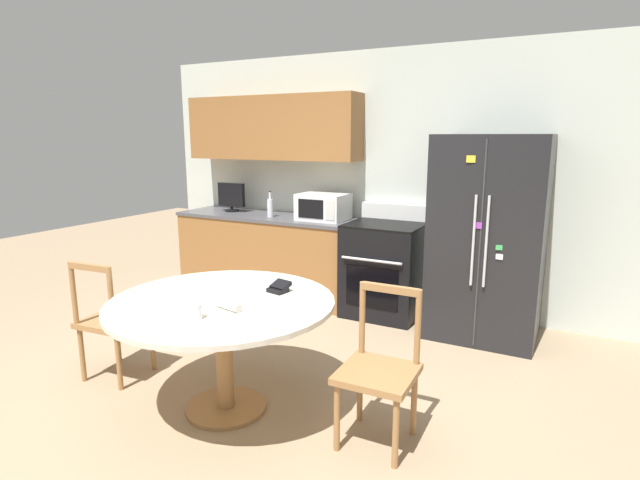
# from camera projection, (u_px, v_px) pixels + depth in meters

# --- Properties ---
(ground_plane) EXTENTS (14.00, 14.00, 0.00)m
(ground_plane) POSITION_uv_depth(u_px,v_px,m) (224.00, 418.00, 3.17)
(ground_plane) COLOR #9E8466
(back_wall) EXTENTS (5.20, 0.44, 2.60)m
(back_wall) POSITION_uv_depth(u_px,v_px,m) (351.00, 166.00, 5.26)
(back_wall) COLOR silver
(back_wall) RESTS_ON ground_plane
(kitchen_counter) EXTENTS (2.06, 0.64, 0.90)m
(kitchen_counter) POSITION_uv_depth(u_px,v_px,m) (268.00, 254.00, 5.60)
(kitchen_counter) COLOR #936033
(kitchen_counter) RESTS_ON ground_plane
(refrigerator) EXTENTS (0.91, 0.80, 1.77)m
(refrigerator) POSITION_uv_depth(u_px,v_px,m) (488.00, 238.00, 4.34)
(refrigerator) COLOR black
(refrigerator) RESTS_ON ground_plane
(oven_range) EXTENTS (0.72, 0.68, 1.08)m
(oven_range) POSITION_uv_depth(u_px,v_px,m) (384.00, 269.00, 4.93)
(oven_range) COLOR black
(oven_range) RESTS_ON ground_plane
(microwave) EXTENTS (0.49, 0.39, 0.27)m
(microwave) POSITION_uv_depth(u_px,v_px,m) (323.00, 207.00, 5.16)
(microwave) COLOR white
(microwave) RESTS_ON kitchen_counter
(countertop_tv) EXTENTS (0.35, 0.16, 0.33)m
(countertop_tv) POSITION_uv_depth(u_px,v_px,m) (231.00, 196.00, 5.73)
(countertop_tv) COLOR black
(countertop_tv) RESTS_ON kitchen_counter
(counter_bottle) EXTENTS (0.07, 0.07, 0.28)m
(counter_bottle) POSITION_uv_depth(u_px,v_px,m) (270.00, 207.00, 5.35)
(counter_bottle) COLOR silver
(counter_bottle) RESTS_ON kitchen_counter
(dining_table) EXTENTS (1.42, 1.42, 0.75)m
(dining_table) POSITION_uv_depth(u_px,v_px,m) (223.00, 318.00, 3.14)
(dining_table) COLOR beige
(dining_table) RESTS_ON ground_plane
(dining_chair_right) EXTENTS (0.43, 0.43, 0.90)m
(dining_chair_right) POSITION_uv_depth(u_px,v_px,m) (379.00, 371.00, 2.86)
(dining_chair_right) COLOR #9E7042
(dining_chair_right) RESTS_ON ground_plane
(dining_chair_left) EXTENTS (0.46, 0.46, 0.90)m
(dining_chair_left) POSITION_uv_depth(u_px,v_px,m) (113.00, 321.00, 3.62)
(dining_chair_left) COLOR #9E7042
(dining_chair_left) RESTS_ON ground_plane
(candle_glass) EXTENTS (0.09, 0.09, 0.09)m
(candle_glass) POSITION_uv_depth(u_px,v_px,m) (194.00, 313.00, 2.79)
(candle_glass) COLOR silver
(candle_glass) RESTS_ON dining_table
(folded_napkin) EXTENTS (0.20, 0.09, 0.05)m
(folded_napkin) POSITION_uv_depth(u_px,v_px,m) (228.00, 305.00, 2.94)
(folded_napkin) COLOR silver
(folded_napkin) RESTS_ON dining_table
(wallet) EXTENTS (0.14, 0.15, 0.07)m
(wallet) POSITION_uv_depth(u_px,v_px,m) (279.00, 288.00, 3.28)
(wallet) COLOR black
(wallet) RESTS_ON dining_table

